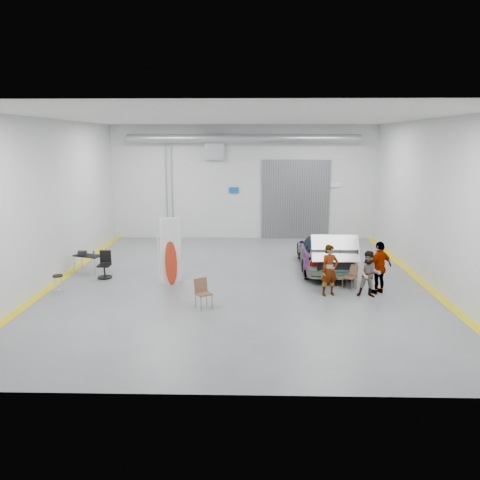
{
  "coord_description": "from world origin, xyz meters",
  "views": [
    {
      "loc": [
        0.42,
        -16.91,
        5.28
      ],
      "look_at": [
        0.01,
        0.49,
        1.5
      ],
      "focal_mm": 35.0,
      "sensor_mm": 36.0,
      "label": 1
    }
  ],
  "objects_px": {
    "person_a": "(330,270)",
    "folding_chair_far": "(349,282)",
    "shop_stool": "(58,285)",
    "sedan_car": "(325,252)",
    "office_chair": "(105,266)",
    "person_b": "(369,274)",
    "folding_chair_near": "(204,299)",
    "person_c": "(379,268)",
    "work_table": "(86,255)",
    "surfboard_display": "(168,256)"
  },
  "relations": [
    {
      "from": "person_c",
      "to": "work_table",
      "type": "xyz_separation_m",
      "value": [
        -11.06,
        2.39,
        -0.23
      ]
    },
    {
      "from": "person_a",
      "to": "folding_chair_far",
      "type": "xyz_separation_m",
      "value": [
        0.84,
        0.68,
        -0.61
      ]
    },
    {
      "from": "surfboard_display",
      "to": "shop_stool",
      "type": "xyz_separation_m",
      "value": [
        -3.61,
        -1.24,
        -0.73
      ]
    },
    {
      "from": "person_b",
      "to": "surfboard_display",
      "type": "xyz_separation_m",
      "value": [
        -7.02,
        1.19,
        0.28
      ]
    },
    {
      "from": "sedan_car",
      "to": "person_b",
      "type": "bearing_deg",
      "value": 107.29
    },
    {
      "from": "folding_chair_far",
      "to": "office_chair",
      "type": "distance_m",
      "value": 9.25
    },
    {
      "from": "sedan_car",
      "to": "folding_chair_far",
      "type": "height_order",
      "value": "sedan_car"
    },
    {
      "from": "person_a",
      "to": "surfboard_display",
      "type": "height_order",
      "value": "surfboard_display"
    },
    {
      "from": "folding_chair_far",
      "to": "shop_stool",
      "type": "distance_m",
      "value": 10.19
    },
    {
      "from": "shop_stool",
      "to": "folding_chair_far",
      "type": "bearing_deg",
      "value": 4.87
    },
    {
      "from": "person_a",
      "to": "folding_chair_near",
      "type": "xyz_separation_m",
      "value": [
        -4.18,
        -1.35,
        -0.59
      ]
    },
    {
      "from": "person_c",
      "to": "folding_chair_far",
      "type": "bearing_deg",
      "value": -54.62
    },
    {
      "from": "person_a",
      "to": "person_b",
      "type": "relative_size",
      "value": 1.11
    },
    {
      "from": "sedan_car",
      "to": "surfboard_display",
      "type": "height_order",
      "value": "surfboard_display"
    },
    {
      "from": "folding_chair_near",
      "to": "office_chair",
      "type": "height_order",
      "value": "office_chair"
    },
    {
      "from": "person_c",
      "to": "shop_stool",
      "type": "height_order",
      "value": "person_c"
    },
    {
      "from": "person_a",
      "to": "person_b",
      "type": "xyz_separation_m",
      "value": [
        1.32,
        -0.14,
        -0.09
      ]
    },
    {
      "from": "person_c",
      "to": "work_table",
      "type": "distance_m",
      "value": 11.32
    },
    {
      "from": "folding_chair_far",
      "to": "sedan_car",
      "type": "bearing_deg",
      "value": 138.54
    },
    {
      "from": "person_b",
      "to": "work_table",
      "type": "distance_m",
      "value": 10.98
    },
    {
      "from": "surfboard_display",
      "to": "office_chair",
      "type": "relative_size",
      "value": 2.57
    },
    {
      "from": "office_chair",
      "to": "person_c",
      "type": "bearing_deg",
      "value": -9.08
    },
    {
      "from": "sedan_car",
      "to": "folding_chair_near",
      "type": "height_order",
      "value": "sedan_car"
    },
    {
      "from": "sedan_car",
      "to": "folding_chair_far",
      "type": "xyz_separation_m",
      "value": [
        0.49,
        -2.66,
        -0.46
      ]
    },
    {
      "from": "person_a",
      "to": "surfboard_display",
      "type": "bearing_deg",
      "value": 146.55
    },
    {
      "from": "surfboard_display",
      "to": "folding_chair_near",
      "type": "height_order",
      "value": "surfboard_display"
    },
    {
      "from": "person_c",
      "to": "folding_chair_near",
      "type": "bearing_deg",
      "value": -15.22
    },
    {
      "from": "surfboard_display",
      "to": "office_chair",
      "type": "bearing_deg",
      "value": 139.88
    },
    {
      "from": "sedan_car",
      "to": "work_table",
      "type": "xyz_separation_m",
      "value": [
        -9.66,
        -0.67,
        -0.04
      ]
    },
    {
      "from": "shop_stool",
      "to": "work_table",
      "type": "height_order",
      "value": "work_table"
    },
    {
      "from": "sedan_car",
      "to": "work_table",
      "type": "bearing_deg",
      "value": 5.77
    },
    {
      "from": "sedan_car",
      "to": "surfboard_display",
      "type": "xyz_separation_m",
      "value": [
        -6.05,
        -2.28,
        0.35
      ]
    },
    {
      "from": "person_a",
      "to": "work_table",
      "type": "xyz_separation_m",
      "value": [
        -9.3,
        2.67,
        -0.19
      ]
    },
    {
      "from": "person_b",
      "to": "folding_chair_far",
      "type": "distance_m",
      "value": 1.09
    },
    {
      "from": "office_chair",
      "to": "sedan_car",
      "type": "bearing_deg",
      "value": 9.51
    },
    {
      "from": "sedan_car",
      "to": "folding_chair_far",
      "type": "bearing_deg",
      "value": 102.16
    },
    {
      "from": "surfboard_display",
      "to": "folding_chair_far",
      "type": "xyz_separation_m",
      "value": [
        6.54,
        -0.38,
        -0.8
      ]
    },
    {
      "from": "sedan_car",
      "to": "folding_chair_near",
      "type": "xyz_separation_m",
      "value": [
        -4.53,
        -4.69,
        -0.44
      ]
    },
    {
      "from": "surfboard_display",
      "to": "shop_stool",
      "type": "height_order",
      "value": "surfboard_display"
    },
    {
      "from": "sedan_car",
      "to": "person_b",
      "type": "relative_size",
      "value": 3.15
    },
    {
      "from": "person_a",
      "to": "folding_chair_far",
      "type": "relative_size",
      "value": 2.01
    },
    {
      "from": "shop_stool",
      "to": "person_b",
      "type": "bearing_deg",
      "value": 0.24
    },
    {
      "from": "surfboard_display",
      "to": "office_chair",
      "type": "distance_m",
      "value": 2.83
    },
    {
      "from": "sedan_car",
      "to": "folding_chair_far",
      "type": "relative_size",
      "value": 5.72
    },
    {
      "from": "person_b",
      "to": "shop_stool",
      "type": "xyz_separation_m",
      "value": [
        -10.63,
        -0.04,
        -0.45
      ]
    },
    {
      "from": "person_b",
      "to": "folding_chair_far",
      "type": "xyz_separation_m",
      "value": [
        -0.48,
        0.82,
        -0.53
      ]
    },
    {
      "from": "person_c",
      "to": "office_chair",
      "type": "distance_m",
      "value": 10.23
    },
    {
      "from": "surfboard_display",
      "to": "folding_chair_near",
      "type": "distance_m",
      "value": 2.96
    },
    {
      "from": "folding_chair_near",
      "to": "folding_chair_far",
      "type": "relative_size",
      "value": 1.07
    },
    {
      "from": "sedan_car",
      "to": "office_chair",
      "type": "distance_m",
      "value": 8.81
    }
  ]
}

